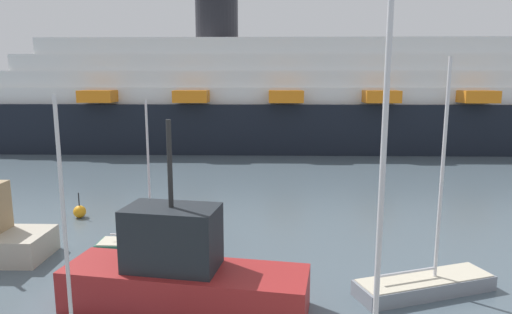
# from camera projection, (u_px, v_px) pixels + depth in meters

# --- Properties ---
(sailboat_3) EXTENTS (4.27, 1.51, 6.77)m
(sailboat_3) POSITION_uv_depth(u_px,v_px,m) (145.00, 243.00, 20.42)
(sailboat_3) COLOR #2D6B51
(sailboat_3) RESTS_ON ground_plane
(sailboat_5) EXTENTS (5.43, 2.85, 8.44)m
(sailboat_5) POSITION_uv_depth(u_px,v_px,m) (425.00, 282.00, 16.33)
(sailboat_5) COLOR gray
(sailboat_5) RESTS_ON ground_plane
(fishing_boat_0) EXTENTS (8.53, 3.94, 6.42)m
(fishing_boat_0) POSITION_uv_depth(u_px,v_px,m) (182.00, 273.00, 15.10)
(fishing_boat_0) COLOR maroon
(fishing_boat_0) RESTS_ON ground_plane
(channel_buoy_0) EXTENTS (0.69, 0.69, 1.43)m
(channel_buoy_0) POSITION_uv_depth(u_px,v_px,m) (80.00, 212.00, 25.13)
(channel_buoy_0) COLOR orange
(channel_buoy_0) RESTS_ON ground_plane
(cruise_ship) EXTENTS (93.28, 17.88, 16.43)m
(cruise_ship) POSITION_uv_depth(u_px,v_px,m) (365.00, 100.00, 50.45)
(cruise_ship) COLOR black
(cruise_ship) RESTS_ON ground_plane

